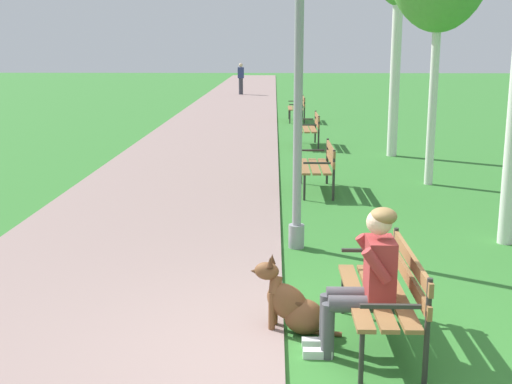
% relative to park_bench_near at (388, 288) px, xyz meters
% --- Properties ---
extents(ground_plane, '(120.00, 120.00, 0.00)m').
position_rel_park_bench_near_xyz_m(ground_plane, '(-0.62, -0.40, -0.51)').
color(ground_plane, '#33752D').
extents(paved_path, '(3.72, 60.00, 0.04)m').
position_rel_park_bench_near_xyz_m(paved_path, '(-2.73, 23.60, -0.49)').
color(paved_path, gray).
rests_on(paved_path, ground).
extents(park_bench_near, '(0.55, 1.50, 0.85)m').
position_rel_park_bench_near_xyz_m(park_bench_near, '(0.00, 0.00, 0.00)').
color(park_bench_near, olive).
rests_on(park_bench_near, ground).
extents(park_bench_mid, '(0.55, 1.50, 0.85)m').
position_rel_park_bench_near_xyz_m(park_bench_mid, '(-0.16, 6.18, 0.00)').
color(park_bench_mid, olive).
rests_on(park_bench_mid, ground).
extents(park_bench_far, '(0.55, 1.50, 0.85)m').
position_rel_park_bench_near_xyz_m(park_bench_far, '(-0.06, 11.61, 0.00)').
color(park_bench_far, olive).
rests_on(park_bench_far, ground).
extents(park_bench_furthest, '(0.55, 1.50, 0.85)m').
position_rel_park_bench_near_xyz_m(park_bench_furthest, '(-0.15, 17.47, 0.00)').
color(park_bench_furthest, olive).
rests_on(park_bench_furthest, ground).
extents(person_seated_on_near_bench, '(0.74, 0.49, 1.25)m').
position_rel_park_bench_near_xyz_m(person_seated_on_near_bench, '(-0.21, -0.16, 0.17)').
color(person_seated_on_near_bench, '#4C4C51').
rests_on(person_seated_on_near_bench, ground).
extents(dog_brown, '(0.83, 0.36, 0.71)m').
position_rel_park_bench_near_xyz_m(dog_brown, '(-0.79, 0.23, -0.25)').
color(dog_brown, brown).
rests_on(dog_brown, ground).
extents(lamp_post_near, '(0.24, 0.24, 4.47)m').
position_rel_park_bench_near_xyz_m(lamp_post_near, '(-0.68, 2.82, 1.80)').
color(lamp_post_near, gray).
rests_on(lamp_post_near, ground).
extents(pedestrian_distant, '(0.32, 0.22, 1.65)m').
position_rel_park_bench_near_xyz_m(pedestrian_distant, '(-2.72, 29.88, 0.33)').
color(pedestrian_distant, '#383842').
rests_on(pedestrian_distant, ground).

